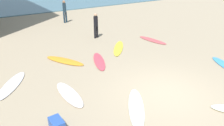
{
  "coord_description": "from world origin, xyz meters",
  "views": [
    {
      "loc": [
        -5.46,
        -4.59,
        4.44
      ],
      "look_at": [
        -0.57,
        2.92,
        0.3
      ],
      "focal_mm": 33.9,
      "sensor_mm": 36.0,
      "label": 1
    }
  ],
  "objects_px": {
    "surfboard_2": "(69,94)",
    "surfboard_9": "(99,61)",
    "surfboard_0": "(136,107)",
    "beach_cooler": "(57,124)",
    "beachgoer_mid": "(96,24)",
    "surfboard_1": "(153,40)",
    "surfboard_8": "(12,85)",
    "beachgoer_near": "(65,10)",
    "surfboard_5": "(65,61)",
    "surfboard_6": "(118,48)"
  },
  "relations": [
    {
      "from": "surfboard_9",
      "to": "beachgoer_mid",
      "type": "bearing_deg",
      "value": 84.71
    },
    {
      "from": "surfboard_1",
      "to": "surfboard_6",
      "type": "relative_size",
      "value": 0.85
    },
    {
      "from": "surfboard_0",
      "to": "beach_cooler",
      "type": "distance_m",
      "value": 2.66
    },
    {
      "from": "surfboard_9",
      "to": "beachgoer_mid",
      "type": "height_order",
      "value": "beachgoer_mid"
    },
    {
      "from": "surfboard_6",
      "to": "beach_cooler",
      "type": "height_order",
      "value": "beach_cooler"
    },
    {
      "from": "beach_cooler",
      "to": "beachgoer_mid",
      "type": "bearing_deg",
      "value": 53.27
    },
    {
      "from": "surfboard_9",
      "to": "beachgoer_mid",
      "type": "relative_size",
      "value": 1.34
    },
    {
      "from": "surfboard_2",
      "to": "surfboard_9",
      "type": "height_order",
      "value": "surfboard_2"
    },
    {
      "from": "surfboard_2",
      "to": "surfboard_0",
      "type": "bearing_deg",
      "value": 127.16
    },
    {
      "from": "surfboard_1",
      "to": "surfboard_8",
      "type": "xyz_separation_m",
      "value": [
        -8.73,
        -1.09,
        0.0
      ]
    },
    {
      "from": "beachgoer_near",
      "to": "surfboard_9",
      "type": "bearing_deg",
      "value": 68.02
    },
    {
      "from": "surfboard_5",
      "to": "beachgoer_near",
      "type": "bearing_deg",
      "value": -141.33
    },
    {
      "from": "surfboard_0",
      "to": "surfboard_5",
      "type": "relative_size",
      "value": 1.01
    },
    {
      "from": "surfboard_6",
      "to": "beach_cooler",
      "type": "bearing_deg",
      "value": 80.03
    },
    {
      "from": "surfboard_6",
      "to": "beach_cooler",
      "type": "distance_m",
      "value": 7.03
    },
    {
      "from": "surfboard_2",
      "to": "surfboard_8",
      "type": "bearing_deg",
      "value": -49.98
    },
    {
      "from": "surfboard_9",
      "to": "beachgoer_near",
      "type": "relative_size",
      "value": 1.21
    },
    {
      "from": "surfboard_0",
      "to": "beachgoer_near",
      "type": "relative_size",
      "value": 1.26
    },
    {
      "from": "surfboard_5",
      "to": "surfboard_6",
      "type": "height_order",
      "value": "surfboard_5"
    },
    {
      "from": "surfboard_2",
      "to": "surfboard_6",
      "type": "bearing_deg",
      "value": -146.41
    },
    {
      "from": "surfboard_0",
      "to": "beach_cooler",
      "type": "xyz_separation_m",
      "value": [
        -2.61,
        0.5,
        0.13
      ]
    },
    {
      "from": "surfboard_0",
      "to": "surfboard_9",
      "type": "distance_m",
      "value": 4.14
    },
    {
      "from": "surfboard_6",
      "to": "beachgoer_mid",
      "type": "xyz_separation_m",
      "value": [
        -0.1,
        2.51,
        0.88
      ]
    },
    {
      "from": "surfboard_2",
      "to": "beachgoer_near",
      "type": "bearing_deg",
      "value": -112.35
    },
    {
      "from": "surfboard_1",
      "to": "beachgoer_near",
      "type": "xyz_separation_m",
      "value": [
        -2.94,
        7.61,
        1.01
      ]
    },
    {
      "from": "beachgoer_near",
      "to": "beach_cooler",
      "type": "height_order",
      "value": "beachgoer_near"
    },
    {
      "from": "surfboard_8",
      "to": "surfboard_9",
      "type": "distance_m",
      "value": 4.17
    },
    {
      "from": "surfboard_1",
      "to": "beach_cooler",
      "type": "height_order",
      "value": "beach_cooler"
    },
    {
      "from": "surfboard_6",
      "to": "surfboard_0",
      "type": "bearing_deg",
      "value": 101.16
    },
    {
      "from": "surfboard_2",
      "to": "surfboard_5",
      "type": "height_order",
      "value": "same"
    },
    {
      "from": "surfboard_9",
      "to": "beachgoer_near",
      "type": "distance_m",
      "value": 8.8
    },
    {
      "from": "surfboard_0",
      "to": "beachgoer_near",
      "type": "bearing_deg",
      "value": 114.12
    },
    {
      "from": "surfboard_6",
      "to": "surfboard_5",
      "type": "bearing_deg",
      "value": 40.12
    },
    {
      "from": "surfboard_0",
      "to": "surfboard_6",
      "type": "relative_size",
      "value": 0.92
    },
    {
      "from": "surfboard_0",
      "to": "surfboard_5",
      "type": "height_order",
      "value": "surfboard_5"
    },
    {
      "from": "surfboard_6",
      "to": "beachgoer_mid",
      "type": "height_order",
      "value": "beachgoer_mid"
    },
    {
      "from": "surfboard_5",
      "to": "surfboard_8",
      "type": "bearing_deg",
      "value": -7.71
    },
    {
      "from": "surfboard_1",
      "to": "surfboard_8",
      "type": "height_order",
      "value": "surfboard_8"
    },
    {
      "from": "surfboard_5",
      "to": "beach_cooler",
      "type": "bearing_deg",
      "value": 36.69
    },
    {
      "from": "beachgoer_near",
      "to": "beach_cooler",
      "type": "xyz_separation_m",
      "value": [
        -5.11,
        -12.15,
        -0.87
      ]
    },
    {
      "from": "surfboard_0",
      "to": "surfboard_9",
      "type": "height_order",
      "value": "surfboard_0"
    },
    {
      "from": "surfboard_5",
      "to": "beachgoer_near",
      "type": "relative_size",
      "value": 1.24
    },
    {
      "from": "surfboard_5",
      "to": "beachgoer_mid",
      "type": "height_order",
      "value": "beachgoer_mid"
    },
    {
      "from": "surfboard_0",
      "to": "surfboard_9",
      "type": "xyz_separation_m",
      "value": [
        0.86,
        4.05,
        -0.01
      ]
    },
    {
      "from": "surfboard_2",
      "to": "surfboard_6",
      "type": "distance_m",
      "value": 5.29
    },
    {
      "from": "surfboard_1",
      "to": "surfboard_6",
      "type": "xyz_separation_m",
      "value": [
        -2.69,
        0.01,
        0.01
      ]
    },
    {
      "from": "surfboard_5",
      "to": "surfboard_9",
      "type": "bearing_deg",
      "value": 117.17
    },
    {
      "from": "surfboard_1",
      "to": "surfboard_6",
      "type": "height_order",
      "value": "surfboard_6"
    },
    {
      "from": "surfboard_8",
      "to": "beachgoer_mid",
      "type": "distance_m",
      "value": 7.01
    },
    {
      "from": "surfboard_5",
      "to": "surfboard_8",
      "type": "distance_m",
      "value": 2.91
    }
  ]
}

